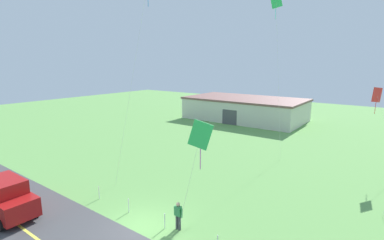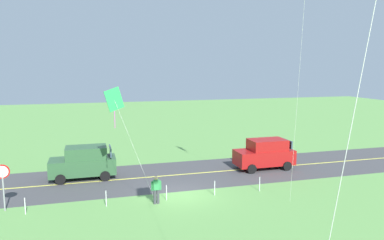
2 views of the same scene
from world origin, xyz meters
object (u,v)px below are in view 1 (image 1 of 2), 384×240
kite_yellow_high (276,5)px  warehouse_distant (245,109)px  person_adult_near (178,215)px  car_parked_west_near (6,197)px  kite_orange_near (377,96)px  kite_red_low (200,137)px

kite_yellow_high → warehouse_distant: (-10.21, 15.35, -12.38)m
person_adult_near → kite_yellow_high: size_ratio=0.11×
car_parked_west_near → person_adult_near: car_parked_west_near is taller
person_adult_near → warehouse_distant: size_ratio=0.09×
kite_yellow_high → kite_orange_near: 11.60m
person_adult_near → car_parked_west_near: bearing=53.4°
car_parked_west_near → warehouse_distant: (-2.07, 35.75, 0.60)m
person_adult_near → kite_orange_near: (7.38, 16.96, 5.44)m
kite_yellow_high → kite_orange_near: size_ratio=2.15×
car_parked_west_near → kite_orange_near: kite_orange_near is taller
kite_red_low → kite_orange_near: size_ratio=0.93×
car_parked_west_near → person_adult_near: 10.44m
warehouse_distant → kite_red_low: bearing=-67.2°
kite_orange_near → person_adult_near: bearing=-113.5°
kite_red_low → kite_orange_near: (5.30, 17.90, 0.53)m
kite_red_low → person_adult_near: bearing=155.7°
kite_red_low → kite_orange_near: bearing=73.5°
person_adult_near → kite_red_low: 5.42m
kite_yellow_high → warehouse_distant: kite_yellow_high is taller
kite_orange_near → warehouse_distant: kite_orange_near is taller
kite_red_low → kite_orange_near: 18.67m
person_adult_near → kite_orange_near: kite_orange_near is taller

